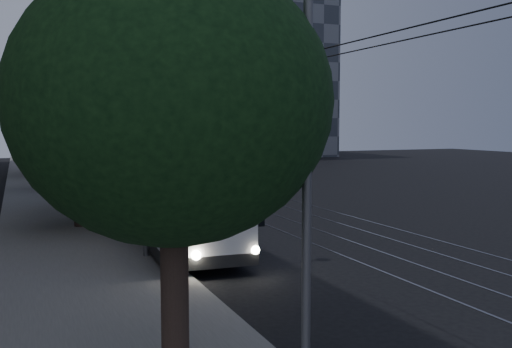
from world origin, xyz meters
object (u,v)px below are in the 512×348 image
object	(u,v)px
car_white_d	(86,164)
streetlamp_far	(81,96)
trolleybus	(170,193)
car_white_c	(106,169)
car_white_b	(128,180)
streetlamp_near	(157,68)
car_white_a	(114,186)
pickup_silver	(126,187)

from	to	relation	value
car_white_d	streetlamp_far	bearing A→B (deg)	-88.85
trolleybus	car_white_c	world-z (taller)	trolleybus
trolleybus	car_white_b	size ratio (longest dim) A/B	2.87
car_white_b	streetlamp_near	xyz separation A→B (m)	(-2.53, -19.61, 5.25)
car_white_a	streetlamp_far	bearing A→B (deg)	81.29
car_white_a	car_white_b	bearing A→B (deg)	58.75
trolleybus	streetlamp_far	world-z (taller)	streetlamp_far
trolleybus	pickup_silver	distance (m)	10.53
car_white_d	streetlamp_near	xyz separation A→B (m)	(-1.46, -33.73, 5.14)
car_white_b	streetlamp_near	size ratio (longest dim) A/B	0.44
pickup_silver	streetlamp_near	size ratio (longest dim) A/B	0.60
pickup_silver	car_white_a	world-z (taller)	pickup_silver
car_white_d	streetlamp_near	size ratio (longest dim) A/B	0.44
car_white_b	car_white_d	size ratio (longest dim) A/B	1.00
car_white_c	streetlamp_far	xyz separation A→B (m)	(-2.20, -4.12, 5.54)
pickup_silver	streetlamp_near	distance (m)	14.57
pickup_silver	streetlamp_far	world-z (taller)	streetlamp_far
car_white_d	streetlamp_near	bearing A→B (deg)	-83.93
car_white_b	streetlamp_far	distance (m)	8.03
car_white_b	car_white_c	distance (m)	9.50
streetlamp_near	streetlamp_far	size ratio (longest dim) A/B	0.95
car_white_a	car_white_b	distance (m)	4.89
car_white_a	car_white_d	world-z (taller)	car_white_d
pickup_silver	streetlamp_near	world-z (taller)	streetlamp_near
car_white_c	streetlamp_near	xyz separation A→B (m)	(-2.53, -29.11, 5.24)
trolleybus	car_white_a	bearing A→B (deg)	94.32
car_white_b	car_white_d	distance (m)	14.16
car_white_d	car_white_b	bearing A→B (deg)	-77.13
car_white_a	streetlamp_near	distance (m)	15.87
car_white_a	trolleybus	bearing A→B (deg)	-101.20
car_white_d	streetlamp_far	world-z (taller)	streetlamp_far
trolleybus	pickup_silver	world-z (taller)	trolleybus
trolleybus	car_white_a	distance (m)	11.92
car_white_c	streetlamp_near	distance (m)	29.68
streetlamp_near	trolleybus	bearing A→B (deg)	70.09
car_white_b	car_white_d	xyz separation A→B (m)	(-1.07, 14.12, 0.11)
car_white_b	car_white_c	size ratio (longest dim) A/B	1.12
car_white_c	streetlamp_far	bearing A→B (deg)	-119.10
car_white_a	car_white_d	xyz separation A→B (m)	(0.53, 18.75, 0.01)
streetlamp_far	car_white_c	bearing A→B (deg)	61.88
car_white_c	car_white_a	bearing A→B (deg)	-97.45
car_white_b	streetlamp_near	distance (m)	20.46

